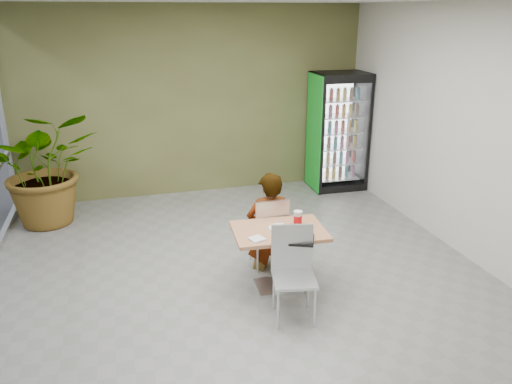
# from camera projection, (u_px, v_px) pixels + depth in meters

# --- Properties ---
(ground) EXTENTS (7.00, 7.00, 0.00)m
(ground) POSITION_uv_depth(u_px,v_px,m) (246.00, 287.00, 5.88)
(ground) COLOR slate
(ground) RESTS_ON ground
(room_envelope) EXTENTS (6.00, 7.00, 3.20)m
(room_envelope) POSITION_uv_depth(u_px,v_px,m) (245.00, 157.00, 5.33)
(room_envelope) COLOR silver
(room_envelope) RESTS_ON ground
(dining_table) EXTENTS (1.08, 0.79, 0.75)m
(dining_table) POSITION_uv_depth(u_px,v_px,m) (279.00, 247.00, 5.69)
(dining_table) COLOR #B0724B
(dining_table) RESTS_ON ground
(chair_far) EXTENTS (0.42, 0.43, 0.95)m
(chair_far) POSITION_uv_depth(u_px,v_px,m) (270.00, 228.00, 6.13)
(chair_far) COLOR silver
(chair_far) RESTS_ON ground
(chair_near) EXTENTS (0.52, 0.52, 0.99)m
(chair_near) POSITION_uv_depth(u_px,v_px,m) (293.00, 265.00, 5.19)
(chair_near) COLOR silver
(chair_near) RESTS_ON ground
(seated_woman) EXTENTS (0.57, 0.37, 1.55)m
(seated_woman) POSITION_uv_depth(u_px,v_px,m) (269.00, 232.00, 6.20)
(seated_woman) COLOR black
(seated_woman) RESTS_ON ground
(pizza_plate) EXTENTS (0.35, 0.31, 0.03)m
(pizza_plate) POSITION_uv_depth(u_px,v_px,m) (279.00, 227.00, 5.64)
(pizza_plate) COLOR silver
(pizza_plate) RESTS_ON dining_table
(soda_cup) EXTENTS (0.10, 0.10, 0.18)m
(soda_cup) POSITION_uv_depth(u_px,v_px,m) (298.00, 219.00, 5.69)
(soda_cup) COLOR silver
(soda_cup) RESTS_ON dining_table
(napkin_stack) EXTENTS (0.19, 0.19, 0.02)m
(napkin_stack) POSITION_uv_depth(u_px,v_px,m) (257.00, 239.00, 5.36)
(napkin_stack) COLOR silver
(napkin_stack) RESTS_ON dining_table
(cafeteria_tray) EXTENTS (0.51, 0.45, 0.02)m
(cafeteria_tray) POSITION_uv_depth(u_px,v_px,m) (294.00, 239.00, 5.35)
(cafeteria_tray) COLOR black
(cafeteria_tray) RESTS_ON dining_table
(beverage_fridge) EXTENTS (0.96, 0.75, 2.08)m
(beverage_fridge) POSITION_uv_depth(u_px,v_px,m) (338.00, 132.00, 8.92)
(beverage_fridge) COLOR black
(beverage_fridge) RESTS_ON ground
(potted_plant) EXTENTS (1.68, 1.49, 1.74)m
(potted_plant) POSITION_uv_depth(u_px,v_px,m) (46.00, 168.00, 7.43)
(potted_plant) COLOR #245C25
(potted_plant) RESTS_ON ground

